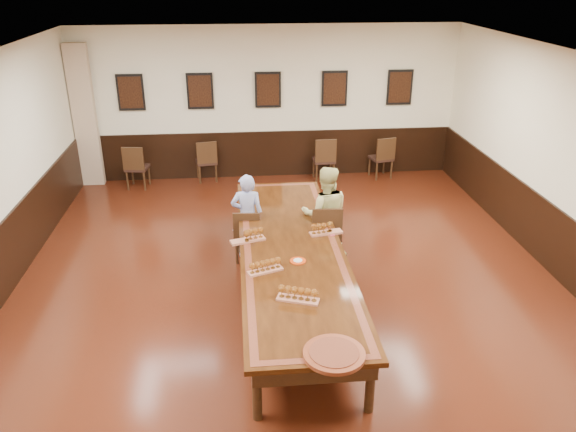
{
  "coord_description": "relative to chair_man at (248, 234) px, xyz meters",
  "views": [
    {
      "loc": [
        -0.68,
        -6.75,
        4.25
      ],
      "look_at": [
        0.0,
        0.5,
        1.0
      ],
      "focal_mm": 35.0,
      "sensor_mm": 36.0,
      "label": 1
    }
  ],
  "objects": [
    {
      "name": "person_man",
      "position": [
        0.01,
        0.09,
        0.26
      ],
      "size": [
        0.53,
        0.37,
        1.38
      ],
      "primitive_type": "imported",
      "rotation": [
        0.0,
        0.0,
        3.06
      ],
      "color": "#4E64C3",
      "rests_on": "floor"
    },
    {
      "name": "ceiling",
      "position": [
        0.57,
        -1.14,
        2.78
      ],
      "size": [
        8.0,
        10.0,
        0.02
      ],
      "primitive_type": "cube",
      "color": "white",
      "rests_on": "floor"
    },
    {
      "name": "spare_chair_b",
      "position": [
        -0.78,
        3.66,
        0.02
      ],
      "size": [
        0.5,
        0.53,
        0.91
      ],
      "primitive_type": null,
      "rotation": [
        0.0,
        0.0,
        3.31
      ],
      "color": "black",
      "rests_on": "floor"
    },
    {
      "name": "spare_chair_a",
      "position": [
        -2.19,
        3.37,
        0.03
      ],
      "size": [
        0.5,
        0.53,
        0.93
      ],
      "primitive_type": null,
      "rotation": [
        0.0,
        0.0,
        3.0
      ],
      "color": "black",
      "rests_on": "floor"
    },
    {
      "name": "chair_man",
      "position": [
        0.0,
        0.0,
        0.0
      ],
      "size": [
        0.44,
        0.47,
        0.87
      ],
      "primitive_type": null,
      "rotation": [
        0.0,
        0.0,
        3.06
      ],
      "color": "black",
      "rests_on": "floor"
    },
    {
      "name": "conference_table",
      "position": [
        0.57,
        -1.14,
        0.18
      ],
      "size": [
        1.4,
        5.0,
        0.76
      ],
      "color": "black",
      "rests_on": "floor"
    },
    {
      "name": "spare_chair_d",
      "position": [
        3.0,
        3.52,
        0.03
      ],
      "size": [
        0.53,
        0.56,
        0.92
      ],
      "primitive_type": null,
      "rotation": [
        0.0,
        0.0,
        3.37
      ],
      "color": "black",
      "rests_on": "floor"
    },
    {
      "name": "red_plate_grp",
      "position": [
        0.62,
        -1.55,
        0.33
      ],
      "size": [
        0.21,
        0.21,
        0.03
      ],
      "color": "red",
      "rests_on": "conference_table"
    },
    {
      "name": "person_woman",
      "position": [
        1.2,
        -0.07,
        0.33
      ],
      "size": [
        0.79,
        0.63,
        1.52
      ],
      "primitive_type": "imported",
      "rotation": [
        0.0,
        0.0,
        3.09
      ],
      "color": "#DDD98A",
      "rests_on": "floor"
    },
    {
      "name": "spare_chair_c",
      "position": [
        1.73,
        3.46,
        0.04
      ],
      "size": [
        0.46,
        0.5,
        0.96
      ],
      "primitive_type": null,
      "rotation": [
        0.0,
        0.0,
        3.17
      ],
      "color": "black",
      "rests_on": "floor"
    },
    {
      "name": "flight_d",
      "position": [
        0.51,
        -2.47,
        0.4
      ],
      "size": [
        0.51,
        0.3,
        0.18
      ],
      "color": "#AC6248",
      "rests_on": "conference_table"
    },
    {
      "name": "wainscoting",
      "position": [
        0.57,
        -1.14,
        0.07
      ],
      "size": [
        8.0,
        10.0,
        1.0
      ],
      "color": "black",
      "rests_on": "floor"
    },
    {
      "name": "carved_platter",
      "position": [
        0.76,
        -3.48,
        0.34
      ],
      "size": [
        0.64,
        0.64,
        0.05
      ],
      "color": "maroon",
      "rests_on": "conference_table"
    },
    {
      "name": "posters",
      "position": [
        0.57,
        3.8,
        1.47
      ],
      "size": [
        6.14,
        0.04,
        0.74
      ],
      "color": "black",
      "rests_on": "wall_back"
    },
    {
      "name": "flight_c",
      "position": [
        0.18,
        -1.77,
        0.39
      ],
      "size": [
        0.47,
        0.28,
        0.17
      ],
      "color": "#AC6248",
      "rests_on": "conference_table"
    },
    {
      "name": "flight_b",
      "position": [
        1.09,
        -0.76,
        0.4
      ],
      "size": [
        0.49,
        0.23,
        0.18
      ],
      "color": "#AC6248",
      "rests_on": "conference_table"
    },
    {
      "name": "flight_a",
      "position": [
        0.02,
        -0.89,
        0.4
      ],
      "size": [
        0.51,
        0.28,
        0.18
      ],
      "color": "#AC6248",
      "rests_on": "conference_table"
    },
    {
      "name": "curtain",
      "position": [
        -3.18,
        3.68,
        1.02
      ],
      "size": [
        0.45,
        0.18,
        2.9
      ],
      "primitive_type": "cube",
      "color": "tan",
      "rests_on": "floor"
    },
    {
      "name": "floor",
      "position": [
        0.57,
        -1.14,
        -0.44
      ],
      "size": [
        8.0,
        10.0,
        0.02
      ],
      "primitive_type": "cube",
      "color": "black",
      "rests_on": "ground"
    },
    {
      "name": "pink_phone",
      "position": [
        1.17,
        -0.77,
        0.32
      ],
      "size": [
        0.11,
        0.15,
        0.01
      ],
      "primitive_type": "cube",
      "rotation": [
        0.0,
        0.0,
        0.33
      ],
      "color": "#E84D6B",
      "rests_on": "conference_table"
    },
    {
      "name": "chair_woman",
      "position": [
        1.2,
        -0.18,
        0.05
      ],
      "size": [
        0.48,
        0.52,
        0.97
      ],
      "primitive_type": null,
      "rotation": [
        0.0,
        0.0,
        3.09
      ],
      "color": "black",
      "rests_on": "floor"
    },
    {
      "name": "wall_back",
      "position": [
        0.57,
        3.87,
        1.17
      ],
      "size": [
        8.0,
        0.02,
        3.2
      ],
      "primitive_type": "cube",
      "color": "#F3EFCB",
      "rests_on": "floor"
    }
  ]
}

